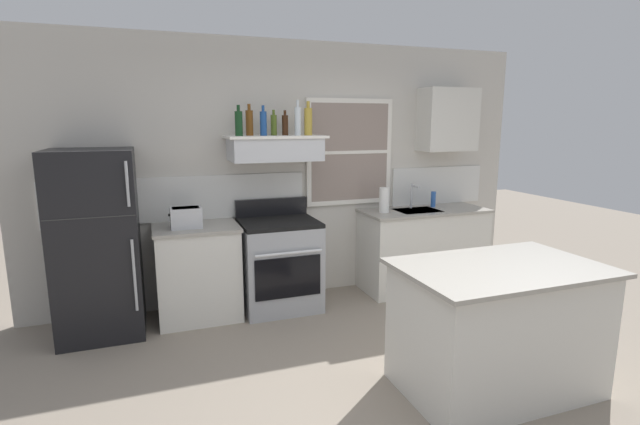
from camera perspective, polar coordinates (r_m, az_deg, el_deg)
ground_plane at (r=3.48m, az=8.09°, el=-21.77°), size 16.00×16.00×0.00m
back_wall at (r=5.03m, az=-3.12°, el=4.98°), size 5.40×0.11×2.70m
refrigerator at (r=4.56m, az=-25.48°, el=-3.46°), size 0.70×0.72×1.65m
counter_left_of_stove at (r=4.70m, az=-14.62°, el=-6.98°), size 0.79×0.63×0.91m
toaster at (r=4.51m, az=-15.99°, el=-0.56°), size 0.30×0.20×0.19m
stove_range at (r=4.79m, az=-4.98°, el=-6.20°), size 0.76×0.69×1.09m
range_hood_shelf at (r=4.68m, az=-5.52°, el=7.82°), size 0.96×0.52×0.24m
bottle_dark_green_wine at (r=4.55m, az=-9.86°, el=10.68°), size 0.07×0.07×0.29m
bottle_amber_wine at (r=4.67m, az=-8.58°, el=10.79°), size 0.07×0.07×0.30m
bottle_blue_liqueur at (r=4.64m, az=-6.90°, el=10.76°), size 0.07×0.07×0.29m
bottle_olive_oil_square at (r=4.73m, az=-5.64°, el=10.59°), size 0.06×0.06×0.25m
bottle_brown_stout at (r=4.75m, az=-4.27°, el=10.59°), size 0.06×0.06×0.24m
bottle_clear_tall at (r=4.70m, az=-2.72°, el=11.11°), size 0.06×0.06×0.34m
bottle_champagne_gold_foil at (r=4.76m, az=-1.45°, el=11.07°), size 0.08×0.08×0.33m
counter_right_with_sink at (r=5.49m, az=12.36°, el=-4.27°), size 1.43×0.63×0.91m
sink_faucet at (r=5.40m, az=11.18°, el=2.32°), size 0.03×0.17×0.28m
paper_towel_roll at (r=5.12m, az=7.82°, el=1.51°), size 0.11×0.11×0.27m
dish_soap_bottle at (r=5.56m, az=13.61°, el=1.58°), size 0.06×0.06×0.18m
kitchen_island at (r=3.61m, az=20.69°, el=-12.92°), size 1.40×0.90×0.91m
upper_cabinet_right at (r=5.62m, az=15.28°, el=10.82°), size 0.64×0.32×0.70m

